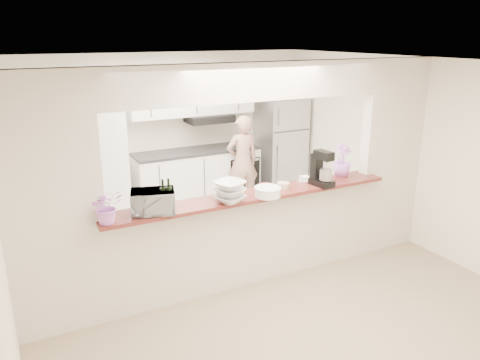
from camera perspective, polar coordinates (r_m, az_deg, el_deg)
floor at (r=5.64m, az=1.29°, el=-12.08°), size 6.00×6.00×0.00m
tile_overlay at (r=6.89m, az=-4.93°, el=-6.35°), size 5.00×2.90×0.01m
partition at (r=5.07m, az=1.40°, el=2.66°), size 5.00×0.15×2.50m
bar_counter at (r=5.37m, az=1.36°, el=-6.75°), size 3.40×0.38×1.09m
kitchen_cabinets at (r=7.57m, az=-9.85°, el=3.40°), size 3.15×0.62×2.25m
refrigerator at (r=8.45m, az=4.95°, el=4.20°), size 0.75×0.70×1.70m
flower_left at (r=4.48m, az=-15.92°, el=-3.10°), size 0.32×0.28×0.33m
wine_bottle_a at (r=4.64m, az=-9.32°, el=-2.36°), size 0.07×0.07×0.34m
wine_bottle_b at (r=4.63m, az=-8.63°, el=-2.32°), size 0.07×0.07×0.35m
toaster_oven at (r=4.64m, az=-10.57°, el=-2.63°), size 0.48×0.39×0.23m
serving_bowls at (r=4.86m, az=-1.24°, el=-1.48°), size 0.39×0.39×0.22m
plate_stack_a at (r=5.08m, az=-1.26°, el=-1.11°), size 0.31×0.31×0.14m
plate_stack_b at (r=5.06m, az=3.40°, el=-1.44°), size 0.29×0.29×0.10m
red_bowl at (r=5.23m, az=3.16°, el=-0.96°), size 0.17×0.17×0.08m
tan_bowl at (r=5.35m, az=5.29°, el=-0.66°), size 0.14×0.14×0.06m
utensil_caddy at (r=5.61m, az=8.32°, el=0.68°), size 0.24×0.18×0.21m
stand_mixer at (r=5.47m, az=9.90°, el=1.23°), size 0.21×0.30×0.41m
flower_right at (r=5.88m, az=12.35°, el=2.38°), size 0.23×0.23×0.40m
person at (r=7.69m, az=0.30°, el=2.22°), size 0.57×0.39×1.52m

